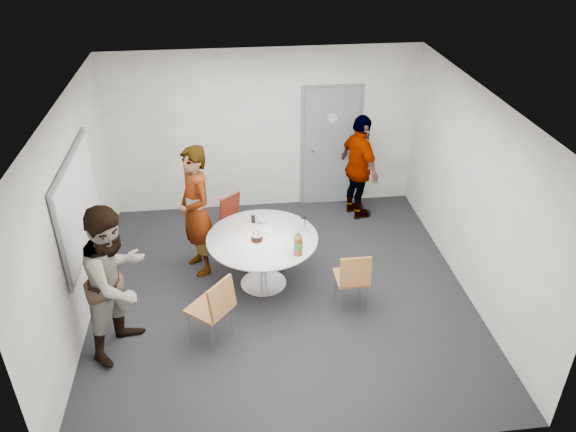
{
  "coord_description": "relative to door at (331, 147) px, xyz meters",
  "views": [
    {
      "loc": [
        -0.63,
        -6.01,
        4.8
      ],
      "look_at": [
        0.12,
        0.25,
        1.07
      ],
      "focal_mm": 35.0,
      "sensor_mm": 36.0,
      "label": 1
    }
  ],
  "objects": [
    {
      "name": "ceiling",
      "position": [
        -1.1,
        -2.48,
        1.67
      ],
      "size": [
        5.0,
        5.0,
        0.0
      ],
      "primitive_type": "plane",
      "rotation": [
        3.14,
        0.0,
        0.0
      ],
      "color": "silver",
      "rests_on": "wall_back"
    },
    {
      "name": "floor",
      "position": [
        -1.1,
        -2.48,
        -1.03
      ],
      "size": [
        5.0,
        5.0,
        0.0
      ],
      "primitive_type": "plane",
      "color": "black",
      "rests_on": "ground"
    },
    {
      "name": "wall_back",
      "position": [
        -1.1,
        0.02,
        0.32
      ],
      "size": [
        5.0,
        0.0,
        5.0
      ],
      "primitive_type": "plane",
      "rotation": [
        1.57,
        0.0,
        0.0
      ],
      "color": "beige",
      "rests_on": "floor"
    },
    {
      "name": "wall_right",
      "position": [
        1.4,
        -2.48,
        0.32
      ],
      "size": [
        0.0,
        5.0,
        5.0
      ],
      "primitive_type": "plane",
      "rotation": [
        1.57,
        0.0,
        -1.57
      ],
      "color": "beige",
      "rests_on": "floor"
    },
    {
      "name": "chair_near_right",
      "position": [
        -0.23,
        -2.91,
        -0.5
      ],
      "size": [
        0.41,
        0.45,
        0.86
      ],
      "rotation": [
        0.0,
        0.0,
        0.0
      ],
      "color": "brown",
      "rests_on": "floor"
    },
    {
      "name": "chair_near_left",
      "position": [
        -1.98,
        -3.32,
        -0.46
      ],
      "size": [
        0.64,
        0.64,
        0.93
      ],
      "rotation": [
        0.0,
        0.0,
        0.87
      ],
      "color": "brown",
      "rests_on": "floor"
    },
    {
      "name": "wall_left",
      "position": [
        -3.6,
        -2.48,
        0.32
      ],
      "size": [
        0.0,
        5.0,
        5.0
      ],
      "primitive_type": "plane",
      "rotation": [
        1.57,
        0.0,
        1.57
      ],
      "color": "beige",
      "rests_on": "floor"
    },
    {
      "name": "chair_far",
      "position": [
        -1.67,
        -1.2,
        -0.52
      ],
      "size": [
        0.57,
        0.58,
        0.83
      ],
      "rotation": [
        0.0,
        0.0,
        3.85
      ],
      "color": "maroon",
      "rests_on": "floor"
    },
    {
      "name": "person_main",
      "position": [
        -2.2,
        -1.77,
        -0.08
      ],
      "size": [
        0.7,
        0.82,
        1.9
      ],
      "primitive_type": "imported",
      "rotation": [
        0.0,
        0.0,
        -1.14
      ],
      "color": "#A5C6EA",
      "rests_on": "floor"
    },
    {
      "name": "person_right",
      "position": [
        0.38,
        -0.53,
        -0.15
      ],
      "size": [
        0.72,
        1.11,
        1.76
      ],
      "primitive_type": "imported",
      "rotation": [
        0.0,
        0.0,
        1.88
      ],
      "color": "black",
      "rests_on": "floor"
    },
    {
      "name": "wall_front",
      "position": [
        -1.1,
        -4.98,
        0.32
      ],
      "size": [
        5.0,
        0.0,
        5.0
      ],
      "primitive_type": "plane",
      "rotation": [
        -1.57,
        0.0,
        0.0
      ],
      "color": "beige",
      "rests_on": "floor"
    },
    {
      "name": "door",
      "position": [
        0.0,
        0.0,
        0.0
      ],
      "size": [
        1.02,
        0.17,
        2.12
      ],
      "color": "slate",
      "rests_on": "wall_back"
    },
    {
      "name": "table",
      "position": [
        -1.3,
        -2.27,
        -0.36
      ],
      "size": [
        1.48,
        1.48,
        1.11
      ],
      "color": "white",
      "rests_on": "floor"
    },
    {
      "name": "person_left",
      "position": [
        -3.05,
        -3.24,
        -0.07
      ],
      "size": [
        1.09,
        1.16,
        1.91
      ],
      "primitive_type": "imported",
      "rotation": [
        0.0,
        0.0,
        1.05
      ],
      "color": "white",
      "rests_on": "floor"
    },
    {
      "name": "whiteboard",
      "position": [
        -3.56,
        -2.28,
        0.42
      ],
      "size": [
        0.04,
        1.9,
        1.25
      ],
      "color": "slate",
      "rests_on": "wall_left"
    }
  ]
}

